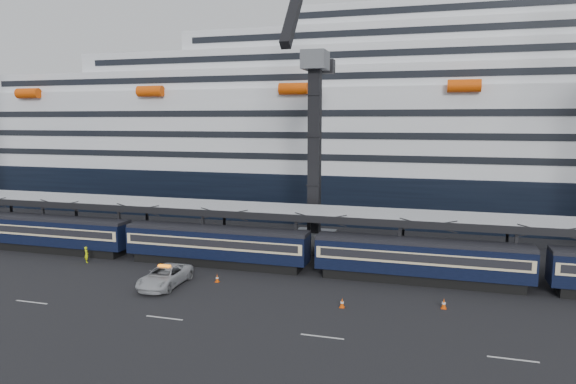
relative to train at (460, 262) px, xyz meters
name	(u,v)px	position (x,y,z in m)	size (l,w,h in m)	color
ground	(537,337)	(4.65, -10.00, -2.20)	(260.00, 260.00, 0.00)	black
train	(460,262)	(0.00, 0.00, 0.00)	(133.05, 3.00, 4.05)	black
canopy	(512,222)	(4.65, 4.00, 3.05)	(130.00, 6.25, 5.53)	#97999F
cruise_ship	(478,135)	(3.57, 35.99, 10.14)	(214.09, 28.84, 34.00)	black
crane_dark_near	(314,144)	(-15.35, 8.59, 9.73)	(4.50, 17.75, 35.08)	#515459
pickup_truck	(165,276)	(-25.07, -7.33, -1.32)	(2.92, 6.33, 1.76)	#A7A9AE
worker	(86,255)	(-36.64, -2.83, -1.37)	(0.61, 0.40, 1.67)	#D5E80C
traffic_cone_b	(217,278)	(-21.06, -5.03, -1.84)	(0.37, 0.37, 0.74)	#E44A07
traffic_cone_c	(444,303)	(-1.36, -6.22, -1.79)	(0.42, 0.42, 0.83)	#E44A07
traffic_cone_d	(342,303)	(-9.03, -8.20, -1.82)	(0.39, 0.39, 0.78)	#E44A07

